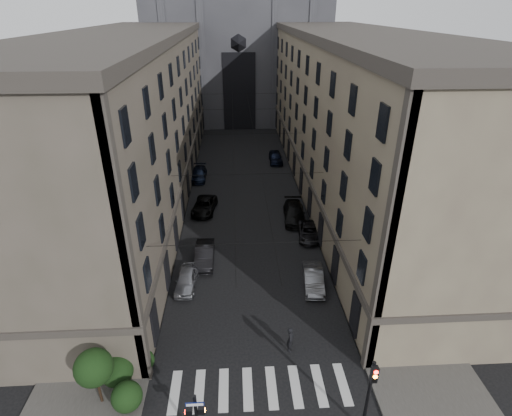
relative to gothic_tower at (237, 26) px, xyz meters
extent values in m
cube|color=#383533|center=(-10.50, -38.96, -17.72)|extent=(7.00, 80.00, 0.15)
cube|color=#383533|center=(10.50, -38.96, -17.72)|extent=(7.00, 80.00, 0.15)
cube|color=beige|center=(0.00, -69.96, -17.79)|extent=(11.00, 3.20, 0.01)
cube|color=#484237|center=(-13.50, -38.96, -8.80)|extent=(13.00, 60.00, 18.00)
cube|color=#38332D|center=(-13.50, -38.96, 0.60)|extent=(13.60, 60.60, 0.90)
cube|color=#38332D|center=(-13.50, -38.96, -13.60)|extent=(13.40, 60.30, 0.50)
cube|color=brown|center=(13.50, -38.96, -8.80)|extent=(13.00, 60.00, 18.00)
cube|color=#38332D|center=(13.50, -38.96, 0.60)|extent=(13.60, 60.60, 0.90)
cube|color=#38332D|center=(13.50, -38.96, -13.60)|extent=(13.40, 60.30, 0.50)
cube|color=#2D2D33|center=(0.00, 0.04, -2.80)|extent=(34.00, 22.00, 30.00)
cube|color=black|center=(0.00, -11.01, -10.80)|extent=(6.00, 0.30, 14.00)
cube|color=orange|center=(-3.22, -73.46, -14.90)|extent=(0.34, 0.24, 0.38)
cube|color=#FF0C07|center=(-3.88, -73.36, -15.10)|extent=(0.34, 0.24, 0.38)
cube|color=navy|center=(-3.50, -73.59, -14.25)|extent=(0.95, 0.05, 0.24)
cylinder|color=black|center=(5.60, -72.96, -15.20)|extent=(0.20, 0.20, 5.20)
cube|color=black|center=(5.60, -73.18, -13.20)|extent=(0.34, 0.30, 1.00)
cylinder|color=#FF0C07|center=(5.60, -73.34, -12.88)|extent=(0.22, 0.05, 0.22)
cylinder|color=orange|center=(5.60, -73.34, -13.20)|extent=(0.22, 0.05, 0.22)
cylinder|color=black|center=(5.60, -73.34, -13.52)|extent=(0.22, 0.05, 0.22)
sphere|color=black|center=(-7.80, -70.96, -16.75)|extent=(1.80, 1.80, 1.80)
sphere|color=black|center=(-8.80, -69.16, -16.65)|extent=(2.00, 2.00, 2.00)
sphere|color=black|center=(-7.40, -68.16, -16.95)|extent=(1.40, 1.40, 1.40)
cylinder|color=black|center=(-9.50, -70.46, -16.45)|extent=(0.16, 0.16, 2.40)
sphere|color=black|center=(-9.50, -70.46, -14.85)|extent=(2.20, 2.20, 2.20)
cylinder|color=black|center=(0.00, -64.96, -10.30)|extent=(14.00, 0.03, 0.03)
cylinder|color=black|center=(0.00, -52.96, -10.30)|extent=(14.00, 0.03, 0.03)
cylinder|color=black|center=(0.00, -39.96, -10.30)|extent=(14.00, 0.03, 0.03)
cylinder|color=black|center=(0.00, -26.96, -10.30)|extent=(14.00, 0.03, 0.03)
cylinder|color=black|center=(0.00, -14.96, -10.30)|extent=(14.00, 0.03, 0.03)
cylinder|color=black|center=(-1.30, -38.96, -10.70)|extent=(0.03, 60.00, 0.03)
cylinder|color=black|center=(1.30, -38.96, -10.70)|extent=(0.03, 60.00, 0.03)
imported|color=gray|center=(-5.52, -59.49, -17.07)|extent=(1.96, 4.39, 1.46)
imported|color=black|center=(-4.20, -55.92, -17.01)|extent=(1.70, 4.82, 1.59)
imported|color=black|center=(-4.83, -45.62, -17.07)|extent=(3.05, 5.48, 1.45)
imported|color=black|center=(-6.20, -35.82, -17.06)|extent=(2.20, 5.15, 1.48)
imported|color=slate|center=(5.18, -60.03, -17.05)|extent=(2.00, 4.67, 1.50)
imported|color=black|center=(6.20, -52.04, -17.16)|extent=(2.55, 4.78, 1.28)
imported|color=black|center=(5.26, -48.15, -16.98)|extent=(2.69, 5.80, 1.64)
imported|color=black|center=(5.04, -29.72, -16.98)|extent=(2.00, 4.81, 1.63)
imported|color=black|center=(2.30, -66.96, -16.84)|extent=(0.63, 0.80, 1.93)
camera|label=1|loc=(-1.20, -87.05, 3.46)|focal=28.00mm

